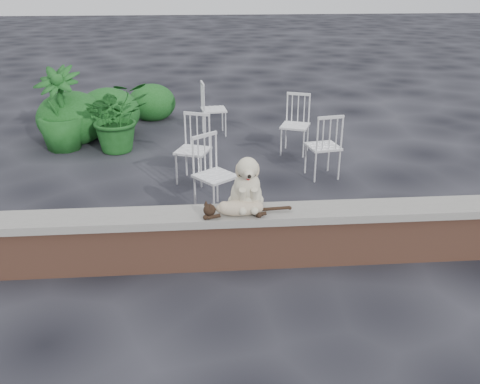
{
  "coord_description": "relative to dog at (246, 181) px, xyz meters",
  "views": [
    {
      "loc": [
        -0.69,
        -4.59,
        2.78
      ],
      "look_at": [
        -0.31,
        0.2,
        0.7
      ],
      "focal_mm": 39.13,
      "sensor_mm": 36.0,
      "label": 1
    }
  ],
  "objects": [
    {
      "name": "chair_b",
      "position": [
        -0.54,
        2.19,
        -0.4
      ],
      "size": [
        0.72,
        0.72,
        0.94
      ],
      "primitive_type": null,
      "rotation": [
        0.0,
        0.0,
        -0.37
      ],
      "color": "white",
      "rests_on": "ground"
    },
    {
      "name": "dog",
      "position": [
        0.0,
        0.0,
        0.0
      ],
      "size": [
        0.39,
        0.51,
        0.58
      ],
      "primitive_type": null,
      "rotation": [
        0.0,
        0.0,
        0.01
      ],
      "color": "beige",
      "rests_on": "capstone"
    },
    {
      "name": "ground",
      "position": [
        0.26,
        -0.07,
        -0.87
      ],
      "size": [
        60.0,
        60.0,
        0.0
      ],
      "primitive_type": "plane",
      "color": "black",
      "rests_on": "ground"
    },
    {
      "name": "potted_plant_b",
      "position": [
        -2.66,
        3.78,
        -0.2
      ],
      "size": [
        0.94,
        0.94,
        1.34
      ],
      "primitive_type": "imported",
      "rotation": [
        0.0,
        0.0,
        -0.3
      ],
      "color": "#154A17",
      "rests_on": "ground"
    },
    {
      "name": "chair_c",
      "position": [
        1.29,
        2.23,
        -0.4
      ],
      "size": [
        0.65,
        0.65,
        0.94
      ],
      "primitive_type": null,
      "rotation": [
        0.0,
        0.0,
        3.33
      ],
      "color": "white",
      "rests_on": "ground"
    },
    {
      "name": "brick_wall",
      "position": [
        0.26,
        -0.07,
        -0.62
      ],
      "size": [
        6.0,
        0.3,
        0.5
      ],
      "primitive_type": "cube",
      "color": "brown",
      "rests_on": "ground"
    },
    {
      "name": "chair_e",
      "position": [
        -0.17,
        4.42,
        -0.4
      ],
      "size": [
        0.62,
        0.62,
        0.94
      ],
      "primitive_type": null,
      "rotation": [
        0.0,
        0.0,
        1.68
      ],
      "color": "white",
      "rests_on": "ground"
    },
    {
      "name": "chair_d",
      "position": [
        1.08,
        3.28,
        -0.4
      ],
      "size": [
        0.73,
        0.73,
        0.94
      ],
      "primitive_type": null,
      "rotation": [
        0.0,
        0.0,
        -0.38
      ],
      "color": "white",
      "rests_on": "ground"
    },
    {
      "name": "shrubbery",
      "position": [
        -2.13,
        4.6,
        -0.49
      ],
      "size": [
        2.28,
        2.34,
        0.92
      ],
      "color": "#154A17",
      "rests_on": "ground"
    },
    {
      "name": "potted_plant_a",
      "position": [
        -1.75,
        3.64,
        -0.3
      ],
      "size": [
        1.29,
        1.21,
        1.15
      ],
      "primitive_type": "imported",
      "rotation": [
        0.0,
        0.0,
        0.38
      ],
      "color": "#154A17",
      "rests_on": "ground"
    },
    {
      "name": "cat",
      "position": [
        -0.08,
        -0.15,
        -0.21
      ],
      "size": [
        1.02,
        0.26,
        0.17
      ],
      "primitive_type": null,
      "rotation": [
        0.0,
        0.0,
        0.01
      ],
      "color": "tan",
      "rests_on": "capstone"
    },
    {
      "name": "capstone",
      "position": [
        0.26,
        -0.07,
        -0.33
      ],
      "size": [
        6.2,
        0.4,
        0.08
      ],
      "primitive_type": "cube",
      "color": "slate",
      "rests_on": "brick_wall"
    },
    {
      "name": "chair_a",
      "position": [
        -0.26,
        1.21,
        -0.4
      ],
      "size": [
        0.79,
        0.79,
        0.94
      ],
      "primitive_type": null,
      "rotation": [
        0.0,
        0.0,
        0.67
      ],
      "color": "white",
      "rests_on": "ground"
    }
  ]
}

